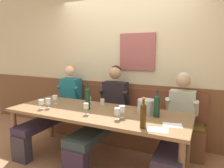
{
  "coord_description": "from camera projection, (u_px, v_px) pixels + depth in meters",
  "views": [
    {
      "loc": [
        1.35,
        -2.29,
        1.57
      ],
      "look_at": [
        0.07,
        0.43,
        1.08
      ],
      "focal_mm": 32.47,
      "sensor_mm": 36.0,
      "label": 1
    }
  ],
  "objects": [
    {
      "name": "dining_table",
      "position": [
        97.0,
        116.0,
        2.82
      ],
      "size": [
        2.51,
        0.92,
        0.75
      ],
      "color": "brown",
      "rests_on": "ground"
    },
    {
      "name": "wine_bottle_amber_mid",
      "position": [
        88.0,
        98.0,
        2.87
      ],
      "size": [
        0.07,
        0.07,
        0.39
      ],
      "color": "#16391E",
      "rests_on": "dining_table"
    },
    {
      "name": "tasting_sheet_right_guest",
      "position": [
        172.0,
        125.0,
        2.27
      ],
      "size": [
        0.24,
        0.19,
        0.0
      ],
      "primitive_type": "cube",
      "rotation": [
        0.0,
        0.0,
        0.21
      ],
      "color": "white",
      "rests_on": "dining_table"
    },
    {
      "name": "room_wall_back",
      "position": [
        124.0,
        61.0,
        3.61
      ],
      "size": [
        6.8,
        0.12,
        2.8
      ],
      "color": "beige",
      "rests_on": "ground"
    },
    {
      "name": "wine_bottle_clear_water",
      "position": [
        157.0,
        105.0,
        2.53
      ],
      "size": [
        0.08,
        0.08,
        0.35
      ],
      "color": "#193626",
      "rests_on": "dining_table"
    },
    {
      "name": "wine_glass_right_end",
      "position": [
        122.0,
        109.0,
        2.51
      ],
      "size": [
        0.08,
        0.08,
        0.15
      ],
      "color": "silver",
      "rests_on": "dining_table"
    },
    {
      "name": "person_right_seat",
      "position": [
        59.0,
        104.0,
        3.58
      ],
      "size": [
        0.47,
        1.39,
        1.32
      ],
      "color": "#302C36",
      "rests_on": "ground"
    },
    {
      "name": "wine_glass_left_end",
      "position": [
        117.0,
        112.0,
        2.43
      ],
      "size": [
        0.07,
        0.07,
        0.15
      ],
      "color": "silver",
      "rests_on": "dining_table"
    },
    {
      "name": "wine_glass_center_rear",
      "position": [
        48.0,
        102.0,
        2.92
      ],
      "size": [
        0.07,
        0.07,
        0.15
      ],
      "color": "silver",
      "rests_on": "dining_table"
    },
    {
      "name": "wine_glass_mid_left",
      "position": [
        89.0,
        100.0,
        2.99
      ],
      "size": [
        0.07,
        0.07,
        0.15
      ],
      "color": "silver",
      "rests_on": "dining_table"
    },
    {
      "name": "wine_bottle_green_tall",
      "position": [
        143.0,
        115.0,
        2.17
      ],
      "size": [
        0.07,
        0.07,
        0.34
      ],
      "color": "#402A08",
      "rests_on": "dining_table"
    },
    {
      "name": "wine_glass_near_bucket",
      "position": [
        86.0,
        107.0,
        2.64
      ],
      "size": [
        0.07,
        0.07,
        0.15
      ],
      "color": "silver",
      "rests_on": "dining_table"
    },
    {
      "name": "tasting_sheet_left_guest",
      "position": [
        158.0,
        130.0,
        2.14
      ],
      "size": [
        0.23,
        0.18,
        0.0
      ],
      "primitive_type": "cube",
      "rotation": [
        0.0,
        0.0,
        0.17
      ],
      "color": "white",
      "rests_on": "dining_table"
    },
    {
      "name": "ice_bucket",
      "position": [
        146.0,
        106.0,
        2.7
      ],
      "size": [
        0.23,
        0.23,
        0.18
      ],
      "primitive_type": "cylinder",
      "color": "#B8B7BC",
      "rests_on": "dining_table"
    },
    {
      "name": "person_center_left_seat",
      "position": [
        178.0,
        123.0,
        2.7
      ],
      "size": [
        0.47,
        1.38,
        1.27
      ],
      "color": "#342835",
      "rests_on": "ground"
    },
    {
      "name": "wood_wainscot_panel",
      "position": [
        123.0,
        110.0,
        3.71
      ],
      "size": [
        6.8,
        0.03,
        1.0
      ],
      "primitive_type": "cube",
      "color": "brown",
      "rests_on": "ground"
    },
    {
      "name": "water_tumbler_left",
      "position": [
        102.0,
        102.0,
        3.12
      ],
      "size": [
        0.06,
        0.06,
        0.09
      ],
      "primitive_type": "cylinder",
      "color": "silver",
      "rests_on": "dining_table"
    },
    {
      "name": "wine_glass_center_front",
      "position": [
        55.0,
        98.0,
        3.17
      ],
      "size": [
        0.08,
        0.08,
        0.14
      ],
      "color": "silver",
      "rests_on": "dining_table"
    },
    {
      "name": "wine_glass_by_bottle",
      "position": [
        41.0,
        102.0,
        2.88
      ],
      "size": [
        0.08,
        0.08,
        0.14
      ],
      "color": "silver",
      "rests_on": "dining_table"
    },
    {
      "name": "ground_plane",
      "position": [
        95.0,
        164.0,
        2.87
      ],
      "size": [
        6.8,
        6.8,
        0.02
      ],
      "primitive_type": "cube",
      "color": "#99694A",
      "rests_on": "ground"
    },
    {
      "name": "wall_bench",
      "position": [
        118.0,
        125.0,
        3.56
      ],
      "size": [
        2.81,
        0.42,
        0.94
      ],
      "color": "brown",
      "rests_on": "ground"
    },
    {
      "name": "person_center_right_seat",
      "position": [
        105.0,
        112.0,
        3.16
      ],
      "size": [
        0.52,
        1.38,
        1.33
      ],
      "color": "#31243C",
      "rests_on": "ground"
    }
  ]
}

